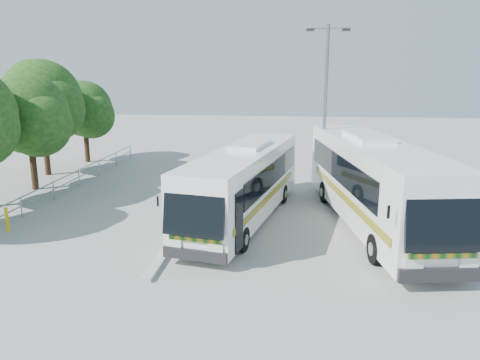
# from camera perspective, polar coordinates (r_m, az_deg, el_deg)

# --- Properties ---
(ground) EXTENTS (100.00, 100.00, 0.00)m
(ground) POSITION_cam_1_polar(r_m,az_deg,el_deg) (20.62, -0.31, -5.52)
(ground) COLOR #9D9D98
(ground) RESTS_ON ground
(kerb_divider) EXTENTS (0.40, 16.00, 0.15)m
(kerb_divider) POSITION_cam_1_polar(r_m,az_deg,el_deg) (22.83, -5.50, -3.51)
(kerb_divider) COLOR #B2B2AD
(kerb_divider) RESTS_ON ground
(railing) EXTENTS (0.06, 22.00, 1.00)m
(railing) POSITION_cam_1_polar(r_m,az_deg,el_deg) (27.04, -20.85, -0.22)
(railing) COLOR gray
(railing) RESTS_ON ground
(tree_far_c) EXTENTS (4.97, 4.69, 6.49)m
(tree_far_c) POSITION_cam_1_polar(r_m,az_deg,el_deg) (28.48, -24.28, 7.31)
(tree_far_c) COLOR #382314
(tree_far_c) RESTS_ON ground
(tree_far_d) EXTENTS (5.62, 5.30, 7.33)m
(tree_far_d) POSITION_cam_1_polar(r_m,az_deg,el_deg) (32.23, -22.93, 8.99)
(tree_far_d) COLOR #382314
(tree_far_d) RESTS_ON ground
(tree_far_e) EXTENTS (4.54, 4.28, 5.92)m
(tree_far_e) POSITION_cam_1_polar(r_m,az_deg,el_deg) (36.01, -18.38, 8.21)
(tree_far_e) COLOR #382314
(tree_far_e) RESTS_ON ground
(coach_main) EXTENTS (4.58, 11.83, 3.22)m
(coach_main) POSITION_cam_1_polar(r_m,az_deg,el_deg) (20.86, 0.51, -0.25)
(coach_main) COLOR silver
(coach_main) RESTS_ON ground
(coach_adjacent) EXTENTS (4.68, 13.40, 3.65)m
(coach_adjacent) POSITION_cam_1_polar(r_m,az_deg,el_deg) (20.91, 15.97, -0.07)
(coach_adjacent) COLOR silver
(coach_adjacent) RESTS_ON ground
(lamppost) EXTENTS (2.17, 0.30, 8.87)m
(lamppost) POSITION_cam_1_polar(r_m,az_deg,el_deg) (24.76, 10.35, 9.01)
(lamppost) COLOR gray
(lamppost) RESTS_ON ground
(bollard) EXTENTS (0.16, 0.16, 1.06)m
(bollard) POSITION_cam_1_polar(r_m,az_deg,el_deg) (21.92, -26.53, -4.37)
(bollard) COLOR gold
(bollard) RESTS_ON ground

